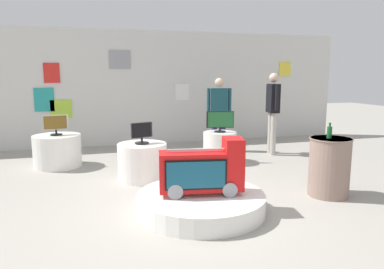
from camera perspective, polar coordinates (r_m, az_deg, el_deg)
ground_plane at (r=4.67m, az=-0.64°, el=-12.25°), size 30.00×30.00×0.00m
back_wall_display at (r=9.04m, az=-8.76°, el=7.34°), size 11.01×0.13×2.82m
main_display_pedestal at (r=4.64m, az=1.42°, el=-10.82°), size 1.64×1.64×0.24m
novelty_firetruck_tv at (r=4.51m, az=1.72°, el=-5.90°), size 1.09×0.54×0.71m
display_pedestal_left_rear at (r=6.03m, az=-7.95°, el=-4.29°), size 0.82×0.82×0.61m
tv_on_left_rear at (r=5.93m, az=-8.07°, el=0.26°), size 0.36×0.23×0.35m
display_pedestal_center_rear at (r=7.17m, az=4.46°, el=-2.01°), size 0.67×0.67×0.61m
tv_on_center_rear at (r=7.08m, az=4.53°, el=2.19°), size 0.54×0.23×0.42m
display_pedestal_right_rear at (r=7.27m, az=-20.75°, el=-2.46°), size 0.88×0.88×0.61m
tv_on_right_rear at (r=7.18m, az=-20.99°, el=1.55°), size 0.44×0.21×0.38m
side_table_round at (r=5.51m, az=21.14°, el=-4.79°), size 0.59×0.59×0.85m
bottle_on_side_table at (r=5.39m, az=21.15°, el=0.38°), size 0.07×0.07×0.22m
shopper_browsing_near_truck at (r=7.97m, az=12.81°, el=4.32°), size 0.26×0.55×1.78m
shopper_browsing_rear at (r=8.16m, az=4.34°, el=4.15°), size 0.54×0.31×1.67m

